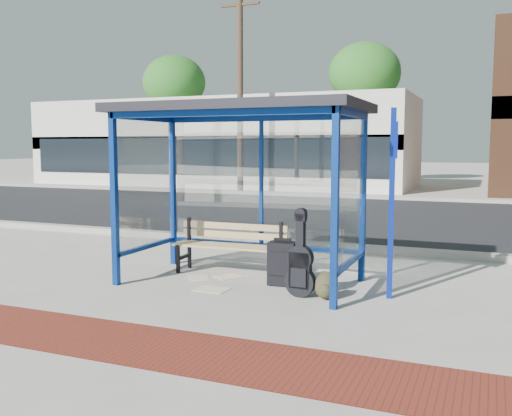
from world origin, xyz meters
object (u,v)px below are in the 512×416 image
at_px(guitar_bag, 300,266).
at_px(suitcase, 282,264).
at_px(bench, 230,244).
at_px(backpack, 326,286).

xyz_separation_m(guitar_bag, suitcase, (-0.40, 0.46, -0.09)).
xyz_separation_m(bench, suitcase, (0.95, -0.38, -0.15)).
relative_size(bench, suitcase, 2.61).
distance_m(bench, guitar_bag, 1.59).
bearing_deg(backpack, suitcase, 140.38).
relative_size(suitcase, backpack, 1.92).
bearing_deg(bench, suitcase, -23.38).
height_order(guitar_bag, backpack, guitar_bag).
bearing_deg(guitar_bag, bench, 151.71).
bearing_deg(backpack, bench, 145.69).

